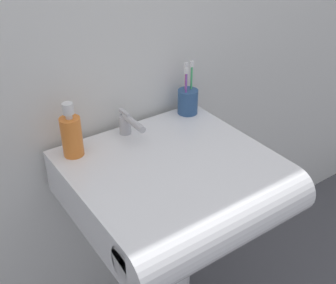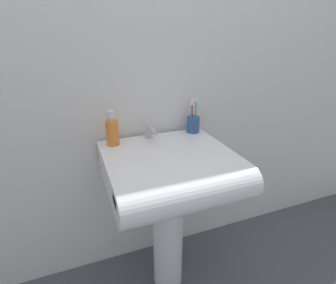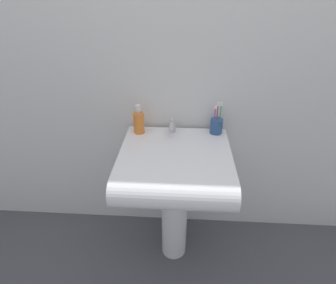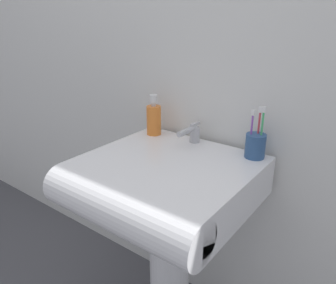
{
  "view_description": "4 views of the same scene",
  "coord_description": "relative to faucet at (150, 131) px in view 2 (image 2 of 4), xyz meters",
  "views": [
    {
      "loc": [
        -0.6,
        -0.86,
        1.52
      ],
      "look_at": [
        0.01,
        0.01,
        0.87
      ],
      "focal_mm": 45.0,
      "sensor_mm": 36.0,
      "label": 1
    },
    {
      "loc": [
        -0.4,
        -1.03,
        1.33
      ],
      "look_at": [
        0.01,
        0.02,
        0.86
      ],
      "focal_mm": 28.0,
      "sensor_mm": 36.0,
      "label": 2
    },
    {
      "loc": [
        0.03,
        -1.16,
        1.58
      ],
      "look_at": [
        -0.04,
        -0.02,
        0.88
      ],
      "focal_mm": 28.0,
      "sensor_mm": 36.0,
      "label": 3
    },
    {
      "loc": [
        0.63,
        -0.85,
        1.29
      ],
      "look_at": [
        -0.02,
        0.02,
        0.87
      ],
      "focal_mm": 35.0,
      "sensor_mm": 36.0,
      "label": 4
    }
  ],
  "objects": [
    {
      "name": "ground_plane",
      "position": [
        0.03,
        -0.19,
        -0.86
      ],
      "size": [
        6.0,
        6.0,
        0.0
      ],
      "primitive_type": "plane",
      "color": "#4C4C51",
      "rests_on": "ground"
    },
    {
      "name": "wall_back",
      "position": [
        0.03,
        0.11,
        0.34
      ],
      "size": [
        5.0,
        0.05,
        2.4
      ],
      "primitive_type": "cube",
      "color": "silver",
      "rests_on": "ground"
    },
    {
      "name": "sink_pedestal",
      "position": [
        0.03,
        -0.19,
        -0.52
      ],
      "size": [
        0.16,
        0.16,
        0.67
      ],
      "primitive_type": "cylinder",
      "color": "white",
      "rests_on": "ground"
    },
    {
      "name": "sink_basin",
      "position": [
        0.03,
        -0.24,
        -0.12
      ],
      "size": [
        0.59,
        0.58,
        0.15
      ],
      "color": "white",
      "rests_on": "sink_pedestal"
    },
    {
      "name": "faucet",
      "position": [
        0.0,
        0.0,
        0.0
      ],
      "size": [
        0.04,
        0.14,
        0.08
      ],
      "color": "#B7B7BC",
      "rests_on": "sink_basin"
    },
    {
      "name": "toothbrush_cup",
      "position": [
        0.26,
        0.02,
        0.0
      ],
      "size": [
        0.07,
        0.07,
        0.19
      ],
      "color": "#2D5184",
      "rests_on": "sink_basin"
    },
    {
      "name": "soap_bottle",
      "position": [
        -0.19,
        -0.0,
        0.02
      ],
      "size": [
        0.06,
        0.06,
        0.17
      ],
      "color": "orange",
      "rests_on": "sink_basin"
    }
  ]
}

